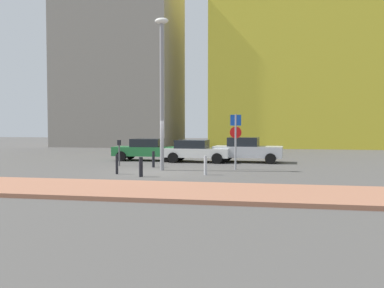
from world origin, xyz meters
name	(u,v)px	position (x,y,z in m)	size (l,w,h in m)	color
ground_plane	(157,173)	(0.00, 0.00, 0.00)	(120.00, 120.00, 0.00)	#4C4947
sidewalk_brick	(113,189)	(0.00, -5.65, 0.07)	(40.00, 3.61, 0.14)	#9E664C
parked_car_green	(147,149)	(-2.46, 6.51, 0.73)	(4.36, 1.96, 1.43)	#237238
parked_car_white	(196,150)	(0.86, 6.02, 0.72)	(4.04, 2.15, 1.38)	white
parked_car_silver	(247,150)	(3.99, 6.46, 0.78)	(4.32, 2.29, 1.54)	#B7BABF
parking_sign_post	(236,135)	(3.60, 2.01, 1.79)	(0.60, 0.10, 2.84)	gray
parking_meter	(119,149)	(-2.98, 2.80, 0.94)	(0.18, 0.14, 1.46)	#4C4C51
street_lamp	(162,82)	(-0.03, 1.03, 4.44)	(0.70, 0.36, 7.62)	gray
traffic_bollard_near	(141,167)	(-0.28, -1.69, 0.44)	(0.17, 0.17, 0.87)	black
traffic_bollard_mid	(117,164)	(-1.68, -0.95, 0.46)	(0.12, 0.12, 0.92)	black
traffic_bollard_far	(205,165)	(2.41, -0.51, 0.44)	(0.14, 0.14, 0.88)	#B7B7BC
traffic_bollard_edge	(153,159)	(-0.86, 2.34, 0.44)	(0.15, 0.15, 0.88)	black
building_colorful_midrise	(300,18)	(8.92, 28.36, 14.50)	(19.23, 12.55, 29.00)	gold
building_under_construction	(122,60)	(-11.62, 26.53, 10.13)	(13.10, 10.57, 20.26)	gray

